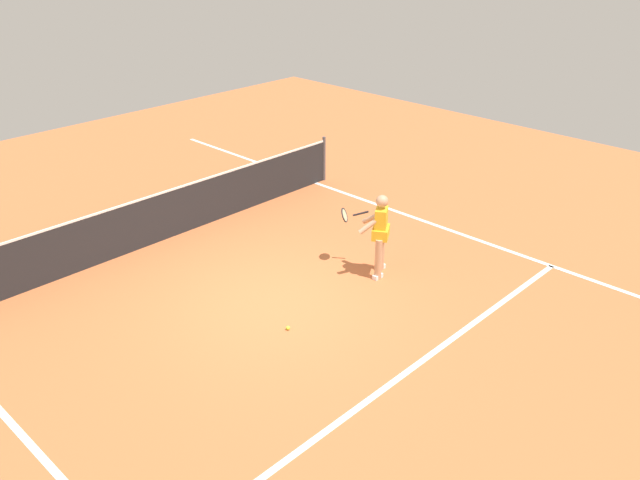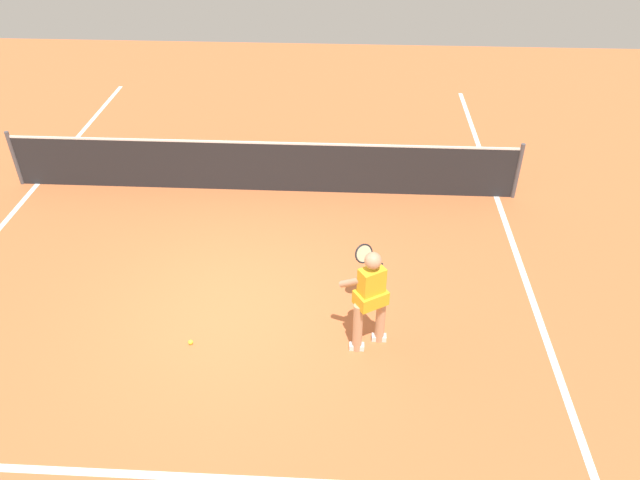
# 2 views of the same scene
# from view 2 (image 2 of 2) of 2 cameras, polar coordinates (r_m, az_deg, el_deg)

# --- Properties ---
(ground_plane) EXTENTS (24.75, 24.75, 0.00)m
(ground_plane) POSITION_cam_2_polar(r_m,az_deg,el_deg) (9.16, -8.07, -6.30)
(ground_plane) COLOR #C66638
(service_line_marking) EXTENTS (8.89, 0.10, 0.01)m
(service_line_marking) POSITION_cam_2_polar(r_m,az_deg,el_deg) (7.37, -11.97, -20.78)
(service_line_marking) COLOR white
(service_line_marking) RESTS_ON ground
(sideline_right_marking) EXTENTS (0.10, 17.04, 0.01)m
(sideline_right_marking) POSITION_cam_2_polar(r_m,az_deg,el_deg) (9.43, 19.73, -6.94)
(sideline_right_marking) COLOR white
(sideline_right_marking) RESTS_ON ground
(court_net) EXTENTS (9.57, 0.08, 1.11)m
(court_net) POSITION_cam_2_polar(r_m,az_deg,el_deg) (11.62, -5.45, 6.86)
(court_net) COLOR #4C4C51
(court_net) RESTS_ON ground
(tennis_player) EXTENTS (0.68, 1.14, 1.55)m
(tennis_player) POSITION_cam_2_polar(r_m,az_deg,el_deg) (8.00, 4.69, -5.18)
(tennis_player) COLOR tan
(tennis_player) RESTS_ON ground
(tennis_ball_near) EXTENTS (0.07, 0.07, 0.07)m
(tennis_ball_near) POSITION_cam_2_polar(r_m,az_deg,el_deg) (8.69, -11.96, -9.30)
(tennis_ball_near) COLOR #D1E533
(tennis_ball_near) RESTS_ON ground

